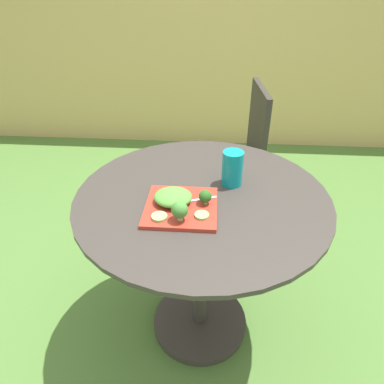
{
  "coord_description": "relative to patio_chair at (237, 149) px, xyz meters",
  "views": [
    {
      "loc": [
        0.04,
        -1.05,
        1.45
      ],
      "look_at": [
        -0.03,
        -0.05,
        0.79
      ],
      "focal_mm": 32.14,
      "sensor_mm": 36.0,
      "label": 1
    }
  ],
  "objects": [
    {
      "name": "broccoli_floret_0",
      "position": [
        -0.16,
        -0.92,
        0.27
      ],
      "size": [
        0.04,
        0.04,
        0.05
      ],
      "color": "#99B770",
      "rests_on": "salad_plate"
    },
    {
      "name": "lettuce_mound",
      "position": [
        -0.27,
        -0.92,
        0.26
      ],
      "size": [
        0.13,
        0.12,
        0.04
      ],
      "primitive_type": "ellipsoid",
      "color": "#519338",
      "rests_on": "salad_plate"
    },
    {
      "name": "bamboo_fence",
      "position": [
        -0.17,
        1.26,
        0.12
      ],
      "size": [
        8.0,
        0.08,
        1.29
      ],
      "primitive_type": "cube",
      "color": "tan",
      "rests_on": "ground_plane"
    },
    {
      "name": "patio_table",
      "position": [
        -0.17,
        -0.85,
        -0.03
      ],
      "size": [
        0.93,
        0.93,
        0.75
      ],
      "color": "#38332D",
      "rests_on": "ground_plane"
    },
    {
      "name": "fork",
      "position": [
        -0.21,
        -0.92,
        0.24
      ],
      "size": [
        0.15,
        0.07,
        0.0
      ],
      "color": "silver",
      "rests_on": "salad_plate"
    },
    {
      "name": "broccoli_floret_1",
      "position": [
        -0.24,
        -1.02,
        0.28
      ],
      "size": [
        0.05,
        0.05,
        0.07
      ],
      "color": "#99B770",
      "rests_on": "salad_plate"
    },
    {
      "name": "patio_chair",
      "position": [
        0.0,
        0.0,
        0.0
      ],
      "size": [
        0.48,
        0.48,
        0.9
      ],
      "color": "#332D28",
      "rests_on": "ground_plane"
    },
    {
      "name": "cucumber_slice_0",
      "position": [
        -0.17,
        -1.0,
        0.24
      ],
      "size": [
        0.05,
        0.05,
        0.01
      ],
      "primitive_type": "cylinder",
      "color": "#8EB766",
      "rests_on": "salad_plate"
    },
    {
      "name": "salad_plate",
      "position": [
        -0.24,
        -0.94,
        0.23
      ],
      "size": [
        0.25,
        0.25,
        0.01
      ],
      "primitive_type": "cube",
      "color": "#AD3323",
      "rests_on": "patio_table"
    },
    {
      "name": "drinking_glass",
      "position": [
        -0.07,
        -0.76,
        0.29
      ],
      "size": [
        0.08,
        0.08,
        0.13
      ],
      "color": "#0F8C93",
      "rests_on": "patio_table"
    },
    {
      "name": "ground_plane",
      "position": [
        -0.17,
        -0.85,
        -0.53
      ],
      "size": [
        12.0,
        12.0,
        0.0
      ],
      "primitive_type": "plane",
      "color": "#4C7533"
    },
    {
      "name": "cucumber_slice_1",
      "position": [
        -0.31,
        -1.01,
        0.24
      ],
      "size": [
        0.05,
        0.05,
        0.01
      ],
      "primitive_type": "cylinder",
      "color": "#8EB766",
      "rests_on": "salad_plate"
    }
  ]
}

